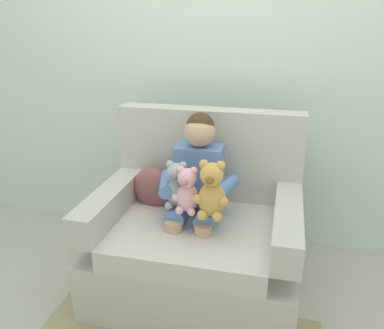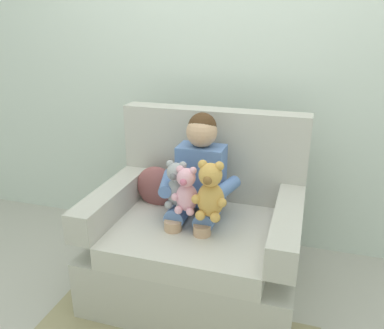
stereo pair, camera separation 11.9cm
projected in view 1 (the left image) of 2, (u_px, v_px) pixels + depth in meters
ground_plane at (196, 289)px, 2.34m from camera, size 8.00×8.00×0.00m
back_wall at (222, 53)px, 2.55m from camera, size 6.00×0.10×2.60m
armchair at (198, 238)px, 2.27m from camera, size 1.12×0.85×1.01m
seated_child at (197, 181)px, 2.16m from camera, size 0.45×0.39×0.82m
plush_pink at (187, 191)px, 2.01m from camera, size 0.15×0.12×0.25m
plush_grey at (176, 186)px, 2.06m from camera, size 0.15×0.12×0.26m
plush_honey at (212, 191)px, 1.95m from camera, size 0.18×0.15×0.30m
throw_pillow at (154, 188)px, 2.35m from camera, size 0.27×0.14×0.26m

